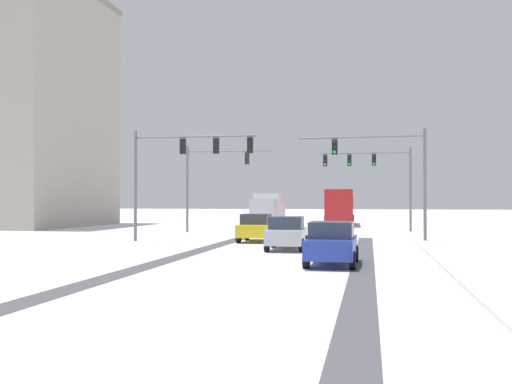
{
  "coord_description": "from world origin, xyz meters",
  "views": [
    {
      "loc": [
        5.24,
        -4.6,
        2.42
      ],
      "look_at": [
        0.0,
        22.35,
        2.8
      ],
      "focal_mm": 41.08,
      "sensor_mm": 36.0,
      "label": 1
    }
  ],
  "objects_px": {
    "traffic_signal_near_left": "(184,159)",
    "traffic_signal_near_right": "(387,164)",
    "car_silver_second": "(287,233)",
    "bus_oncoming": "(340,204)",
    "car_blue_third": "(332,243)",
    "car_yellow_cab_lead": "(256,228)",
    "box_truck_delivery": "(268,209)",
    "traffic_signal_far_right": "(374,169)",
    "traffic_signal_far_left": "(211,173)"
  },
  "relations": [
    {
      "from": "traffic_signal_near_left",
      "to": "car_yellow_cab_lead",
      "type": "bearing_deg",
      "value": 11.77
    },
    {
      "from": "traffic_signal_near_left",
      "to": "car_silver_second",
      "type": "height_order",
      "value": "traffic_signal_near_left"
    },
    {
      "from": "bus_oncoming",
      "to": "box_truck_delivery",
      "type": "relative_size",
      "value": 1.49
    },
    {
      "from": "traffic_signal_near_right",
      "to": "car_silver_second",
      "type": "xyz_separation_m",
      "value": [
        -4.97,
        -6.32,
        -3.69
      ]
    },
    {
      "from": "traffic_signal_far_left",
      "to": "box_truck_delivery",
      "type": "xyz_separation_m",
      "value": [
        2.58,
        10.42,
        -2.83
      ]
    },
    {
      "from": "traffic_signal_near_right",
      "to": "car_blue_third",
      "type": "bearing_deg",
      "value": -100.61
    },
    {
      "from": "traffic_signal_near_right",
      "to": "box_truck_delivery",
      "type": "height_order",
      "value": "traffic_signal_near_right"
    },
    {
      "from": "traffic_signal_far_left",
      "to": "bus_oncoming",
      "type": "bearing_deg",
      "value": 58.53
    },
    {
      "from": "bus_oncoming",
      "to": "traffic_signal_near_right",
      "type": "bearing_deg",
      "value": -80.4
    },
    {
      "from": "traffic_signal_near_right",
      "to": "car_yellow_cab_lead",
      "type": "height_order",
      "value": "traffic_signal_near_right"
    },
    {
      "from": "traffic_signal_near_left",
      "to": "car_yellow_cab_lead",
      "type": "relative_size",
      "value": 1.77
    },
    {
      "from": "car_yellow_cab_lead",
      "to": "box_truck_delivery",
      "type": "bearing_deg",
      "value": 97.76
    },
    {
      "from": "car_blue_third",
      "to": "bus_oncoming",
      "type": "xyz_separation_m",
      "value": [
        -1.45,
        35.32,
        1.18
      ]
    },
    {
      "from": "traffic_signal_far_left",
      "to": "car_yellow_cab_lead",
      "type": "distance_m",
      "value": 11.2
    },
    {
      "from": "traffic_signal_near_left",
      "to": "traffic_signal_near_right",
      "type": "xyz_separation_m",
      "value": [
        11.64,
        1.97,
        -0.32
      ]
    },
    {
      "from": "car_yellow_cab_lead",
      "to": "traffic_signal_far_left",
      "type": "bearing_deg",
      "value": 119.75
    },
    {
      "from": "traffic_signal_far_right",
      "to": "box_truck_delivery",
      "type": "xyz_separation_m",
      "value": [
        -9.47,
        6.62,
        -3.19
      ]
    },
    {
      "from": "car_yellow_cab_lead",
      "to": "bus_oncoming",
      "type": "xyz_separation_m",
      "value": [
        3.65,
        23.75,
        1.18
      ]
    },
    {
      "from": "car_yellow_cab_lead",
      "to": "traffic_signal_near_right",
      "type": "bearing_deg",
      "value": 8.41
    },
    {
      "from": "traffic_signal_far_right",
      "to": "car_blue_third",
      "type": "relative_size",
      "value": 1.69
    },
    {
      "from": "traffic_signal_near_right",
      "to": "box_truck_delivery",
      "type": "distance_m",
      "value": 21.31
    },
    {
      "from": "bus_oncoming",
      "to": "box_truck_delivery",
      "type": "distance_m",
      "value": 7.56
    },
    {
      "from": "traffic_signal_near_right",
      "to": "car_yellow_cab_lead",
      "type": "distance_m",
      "value": 8.41
    },
    {
      "from": "bus_oncoming",
      "to": "car_yellow_cab_lead",
      "type": "bearing_deg",
      "value": -98.74
    },
    {
      "from": "car_yellow_cab_lead",
      "to": "car_silver_second",
      "type": "xyz_separation_m",
      "value": [
        2.51,
        -5.22,
        0.0
      ]
    },
    {
      "from": "traffic_signal_near_left",
      "to": "traffic_signal_near_right",
      "type": "bearing_deg",
      "value": 9.62
    },
    {
      "from": "traffic_signal_near_left",
      "to": "box_truck_delivery",
      "type": "distance_m",
      "value": 20.79
    },
    {
      "from": "car_blue_third",
      "to": "box_truck_delivery",
      "type": "relative_size",
      "value": 0.56
    },
    {
      "from": "car_yellow_cab_lead",
      "to": "car_blue_third",
      "type": "height_order",
      "value": "same"
    },
    {
      "from": "traffic_signal_near_left",
      "to": "car_blue_third",
      "type": "relative_size",
      "value": 1.78
    },
    {
      "from": "traffic_signal_near_left",
      "to": "traffic_signal_near_right",
      "type": "relative_size",
      "value": 0.99
    },
    {
      "from": "car_silver_second",
      "to": "bus_oncoming",
      "type": "distance_m",
      "value": 29.01
    },
    {
      "from": "traffic_signal_far_right",
      "to": "traffic_signal_far_left",
      "type": "relative_size",
      "value": 1.05
    },
    {
      "from": "car_silver_second",
      "to": "box_truck_delivery",
      "type": "relative_size",
      "value": 0.56
    },
    {
      "from": "traffic_signal_far_right",
      "to": "traffic_signal_near_right",
      "type": "bearing_deg",
      "value": -86.73
    },
    {
      "from": "traffic_signal_near_right",
      "to": "box_truck_delivery",
      "type": "relative_size",
      "value": 1.0
    },
    {
      "from": "car_silver_second",
      "to": "box_truck_delivery",
      "type": "bearing_deg",
      "value": 101.79
    },
    {
      "from": "traffic_signal_far_left",
      "to": "car_silver_second",
      "type": "bearing_deg",
      "value": -61.67
    },
    {
      "from": "traffic_signal_near_left",
      "to": "box_truck_delivery",
      "type": "relative_size",
      "value": 0.99
    },
    {
      "from": "traffic_signal_near_right",
      "to": "car_blue_third",
      "type": "xyz_separation_m",
      "value": [
        -2.38,
        -12.68,
        -3.69
      ]
    },
    {
      "from": "traffic_signal_far_left",
      "to": "car_silver_second",
      "type": "height_order",
      "value": "traffic_signal_far_left"
    },
    {
      "from": "traffic_signal_far_right",
      "to": "box_truck_delivery",
      "type": "distance_m",
      "value": 11.99
    },
    {
      "from": "car_blue_third",
      "to": "box_truck_delivery",
      "type": "bearing_deg",
      "value": 104.0
    },
    {
      "from": "car_yellow_cab_lead",
      "to": "traffic_signal_far_right",
      "type": "bearing_deg",
      "value": 62.38
    },
    {
      "from": "traffic_signal_near_right",
      "to": "car_silver_second",
      "type": "distance_m",
      "value": 8.85
    },
    {
      "from": "traffic_signal_far_right",
      "to": "traffic_signal_near_right",
      "type": "distance_m",
      "value": 11.91
    },
    {
      "from": "traffic_signal_far_left",
      "to": "box_truck_delivery",
      "type": "bearing_deg",
      "value": 76.08
    },
    {
      "from": "traffic_signal_near_left",
      "to": "car_blue_third",
      "type": "distance_m",
      "value": 14.72
    },
    {
      "from": "traffic_signal_near_left",
      "to": "car_blue_third",
      "type": "height_order",
      "value": "traffic_signal_near_left"
    },
    {
      "from": "car_silver_second",
      "to": "box_truck_delivery",
      "type": "height_order",
      "value": "box_truck_delivery"
    }
  ]
}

